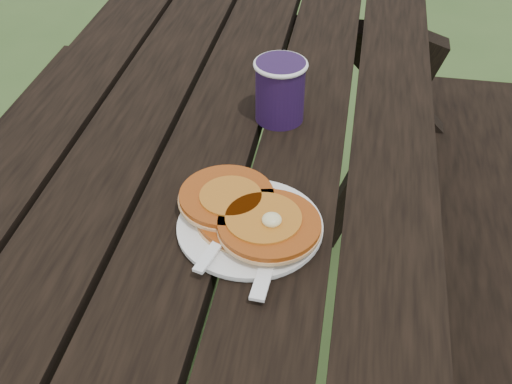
% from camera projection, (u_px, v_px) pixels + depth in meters
% --- Properties ---
extents(picnic_table, '(1.36, 1.80, 0.75)m').
position_uv_depth(picnic_table, '(213.00, 313.00, 1.28)').
color(picnic_table, black).
rests_on(picnic_table, ground).
extents(plate, '(0.20, 0.20, 0.01)m').
position_uv_depth(plate, '(250.00, 227.00, 0.91)').
color(plate, white).
rests_on(plate, picnic_table).
extents(pancake_stack, '(0.21, 0.19, 0.04)m').
position_uv_depth(pancake_stack, '(249.00, 213.00, 0.90)').
color(pancake_stack, '#AA4913').
rests_on(pancake_stack, plate).
extents(knife, '(0.03, 0.18, 0.00)m').
position_uv_depth(knife, '(272.00, 250.00, 0.86)').
color(knife, white).
rests_on(knife, plate).
extents(fork, '(0.07, 0.16, 0.01)m').
position_uv_depth(fork, '(217.00, 245.00, 0.86)').
color(fork, white).
rests_on(fork, plate).
extents(coffee_cup, '(0.09, 0.09, 0.11)m').
position_uv_depth(coffee_cup, '(280.00, 88.00, 1.09)').
color(coffee_cup, '#24113A').
rests_on(coffee_cup, picnic_table).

